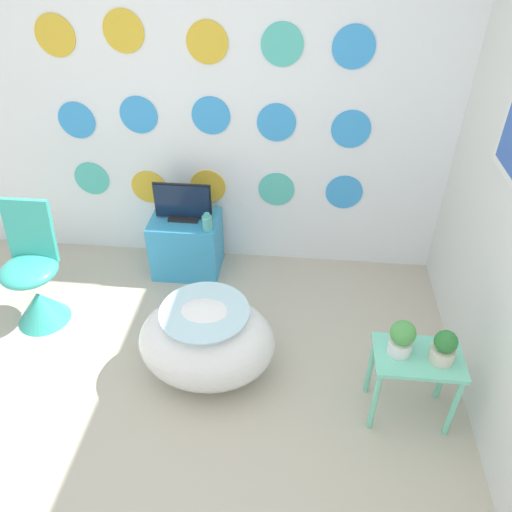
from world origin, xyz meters
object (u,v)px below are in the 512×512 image
(potted_plant_left, at_px, (402,338))
(vase, at_px, (207,223))
(chair, at_px, (36,287))
(tv, at_px, (183,204))
(potted_plant_right, at_px, (444,347))
(bathtub, at_px, (207,341))

(potted_plant_left, bearing_deg, vase, 138.91)
(vase, relative_size, potted_plant_left, 0.66)
(chair, relative_size, potted_plant_left, 4.17)
(chair, height_order, tv, chair)
(chair, bearing_deg, potted_plant_left, -12.88)
(chair, relative_size, tv, 2.06)
(tv, height_order, vase, tv)
(tv, height_order, potted_plant_right, tv)
(bathtub, relative_size, vase, 5.93)
(potted_plant_left, distance_m, potted_plant_right, 0.21)
(bathtub, height_order, tv, tv)
(bathtub, bearing_deg, vase, 99.21)
(potted_plant_left, xyz_separation_m, potted_plant_right, (0.21, -0.03, -0.01))
(tv, relative_size, potted_plant_left, 2.02)
(bathtub, xyz_separation_m, potted_plant_left, (1.05, -0.16, 0.30))
(tv, distance_m, potted_plant_left, 1.82)
(potted_plant_left, relative_size, potted_plant_right, 1.08)
(tv, distance_m, potted_plant_right, 2.01)
(potted_plant_right, bearing_deg, potted_plant_left, 171.30)
(bathtub, relative_size, potted_plant_left, 3.90)
(chair, height_order, potted_plant_left, chair)
(bathtub, xyz_separation_m, potted_plant_right, (1.26, -0.19, 0.29))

